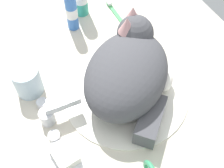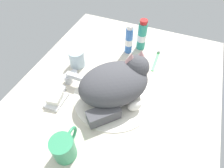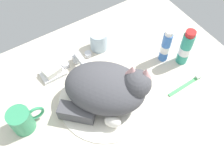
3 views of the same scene
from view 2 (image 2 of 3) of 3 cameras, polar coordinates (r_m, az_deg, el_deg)
name	(u,v)px [view 2 (image 2 of 3)]	position (r cm, az deg, el deg)	size (l,w,h in cm)	color
ground_plane	(114,98)	(79.36, 0.49, -4.31)	(110.00, 82.50, 3.00)	beige
sink_basin	(114,96)	(77.85, 0.50, -3.48)	(33.09, 33.09, 0.78)	white
faucet	(71,79)	(82.82, -12.29, 1.60)	(12.84, 10.45, 5.96)	silver
cat	(117,83)	(72.14, 1.39, 0.39)	(34.02, 33.09, 16.85)	#4C4C51
coffee_mug	(64,148)	(64.15, -14.17, -18.00)	(11.58, 7.39, 8.91)	#389966
rinse_cup	(77,58)	(89.49, -10.47, 7.52)	(6.99, 6.99, 8.02)	silver
soap_dish	(56,100)	(79.34, -16.37, -4.71)	(9.00, 6.40, 1.20)	white
soap_bar	(55,98)	(77.92, -16.66, -3.90)	(6.24, 4.83, 2.51)	white
toothpaste_bottle	(129,40)	(94.34, 5.08, 12.96)	(3.56, 3.56, 14.88)	#3870C6
mouthwash_bottle	(142,36)	(97.46, 8.95, 14.16)	(4.44, 4.44, 15.74)	teal
toothbrush	(157,59)	(95.78, 13.20, 7.43)	(15.58, 1.59, 1.60)	#4CB266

